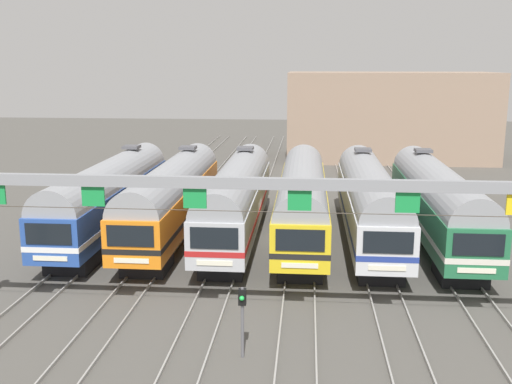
{
  "coord_description": "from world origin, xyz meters",
  "views": [
    {
      "loc": [
        2.26,
        -35.51,
        10.69
      ],
      "look_at": [
        -1.07,
        2.77,
        2.38
      ],
      "focal_mm": 41.92,
      "sensor_mm": 36.0,
      "label": 1
    }
  ],
  "objects_px": {
    "commuter_train_blue": "(110,194)",
    "commuter_train_green": "(437,200)",
    "commuter_train_orange": "(173,195)",
    "commuter_train_yellow": "(302,198)",
    "commuter_train_stainless": "(237,196)",
    "catenary_gantry": "(247,207)",
    "yard_signal_mast": "(242,309)",
    "commuter_train_silver": "(369,199)"
  },
  "relations": [
    {
      "from": "commuter_train_stainless",
      "to": "commuter_train_yellow",
      "type": "relative_size",
      "value": 1.0
    },
    {
      "from": "yard_signal_mast",
      "to": "commuter_train_orange",
      "type": "bearing_deg",
      "value": 111.51
    },
    {
      "from": "commuter_train_yellow",
      "to": "commuter_train_silver",
      "type": "distance_m",
      "value": 4.01
    },
    {
      "from": "commuter_train_silver",
      "to": "catenary_gantry",
      "type": "distance_m",
      "value": 15.01
    },
    {
      "from": "commuter_train_orange",
      "to": "commuter_train_blue",
      "type": "bearing_deg",
      "value": 180.0
    },
    {
      "from": "commuter_train_blue",
      "to": "commuter_train_orange",
      "type": "distance_m",
      "value": 4.01
    },
    {
      "from": "commuter_train_blue",
      "to": "commuter_train_green",
      "type": "relative_size",
      "value": 1.0
    },
    {
      "from": "commuter_train_blue",
      "to": "commuter_train_stainless",
      "type": "height_order",
      "value": "same"
    },
    {
      "from": "commuter_train_blue",
      "to": "commuter_train_silver",
      "type": "xyz_separation_m",
      "value": [
        16.03,
        0.0,
        0.0
      ]
    },
    {
      "from": "commuter_train_orange",
      "to": "commuter_train_silver",
      "type": "height_order",
      "value": "same"
    },
    {
      "from": "commuter_train_green",
      "to": "commuter_train_silver",
      "type": "bearing_deg",
      "value": 180.0
    },
    {
      "from": "commuter_train_orange",
      "to": "yard_signal_mast",
      "type": "height_order",
      "value": "commuter_train_orange"
    },
    {
      "from": "commuter_train_orange",
      "to": "yard_signal_mast",
      "type": "bearing_deg",
      "value": -68.49
    },
    {
      "from": "commuter_train_yellow",
      "to": "commuter_train_green",
      "type": "bearing_deg",
      "value": 0.03
    },
    {
      "from": "commuter_train_yellow",
      "to": "catenary_gantry",
      "type": "bearing_deg",
      "value": -98.44
    },
    {
      "from": "commuter_train_green",
      "to": "yard_signal_mast",
      "type": "bearing_deg",
      "value": -123.29
    },
    {
      "from": "commuter_train_blue",
      "to": "yard_signal_mast",
      "type": "xyz_separation_m",
      "value": [
        10.02,
        -15.25,
        -0.77
      ]
    },
    {
      "from": "commuter_train_green",
      "to": "catenary_gantry",
      "type": "height_order",
      "value": "catenary_gantry"
    },
    {
      "from": "commuter_train_orange",
      "to": "commuter_train_stainless",
      "type": "relative_size",
      "value": 1.0
    },
    {
      "from": "commuter_train_stainless",
      "to": "commuter_train_yellow",
      "type": "height_order",
      "value": "commuter_train_stainless"
    },
    {
      "from": "commuter_train_orange",
      "to": "commuter_train_stainless",
      "type": "bearing_deg",
      "value": 0.0
    },
    {
      "from": "commuter_train_green",
      "to": "commuter_train_orange",
      "type": "bearing_deg",
      "value": 180.0
    },
    {
      "from": "commuter_train_yellow",
      "to": "catenary_gantry",
      "type": "distance_m",
      "value": 13.9
    },
    {
      "from": "commuter_train_orange",
      "to": "catenary_gantry",
      "type": "relative_size",
      "value": 0.71
    },
    {
      "from": "commuter_train_silver",
      "to": "commuter_train_green",
      "type": "distance_m",
      "value": 4.01
    },
    {
      "from": "commuter_train_stainless",
      "to": "commuter_train_green",
      "type": "relative_size",
      "value": 1.0
    },
    {
      "from": "commuter_train_stainless",
      "to": "catenary_gantry",
      "type": "distance_m",
      "value": 13.9
    },
    {
      "from": "commuter_train_blue",
      "to": "commuter_train_green",
      "type": "bearing_deg",
      "value": 0.0
    },
    {
      "from": "commuter_train_blue",
      "to": "yard_signal_mast",
      "type": "relative_size",
      "value": 6.61
    },
    {
      "from": "commuter_train_green",
      "to": "yard_signal_mast",
      "type": "relative_size",
      "value": 6.61
    },
    {
      "from": "commuter_train_stainless",
      "to": "yard_signal_mast",
      "type": "xyz_separation_m",
      "value": [
        2.0,
        -15.25,
        -0.77
      ]
    },
    {
      "from": "commuter_train_yellow",
      "to": "yard_signal_mast",
      "type": "height_order",
      "value": "commuter_train_yellow"
    },
    {
      "from": "commuter_train_stainless",
      "to": "catenary_gantry",
      "type": "height_order",
      "value": "catenary_gantry"
    },
    {
      "from": "yard_signal_mast",
      "to": "catenary_gantry",
      "type": "bearing_deg",
      "value": 90.0
    },
    {
      "from": "commuter_train_orange",
      "to": "commuter_train_silver",
      "type": "xyz_separation_m",
      "value": [
        12.02,
        0.0,
        0.0
      ]
    },
    {
      "from": "commuter_train_orange",
      "to": "commuter_train_green",
      "type": "relative_size",
      "value": 1.0
    },
    {
      "from": "commuter_train_orange",
      "to": "commuter_train_silver",
      "type": "distance_m",
      "value": 12.02
    },
    {
      "from": "commuter_train_blue",
      "to": "commuter_train_stainless",
      "type": "relative_size",
      "value": 1.0
    },
    {
      "from": "yard_signal_mast",
      "to": "commuter_train_silver",
      "type": "bearing_deg",
      "value": 68.49
    },
    {
      "from": "commuter_train_blue",
      "to": "commuter_train_green",
      "type": "distance_m",
      "value": 20.03
    },
    {
      "from": "commuter_train_orange",
      "to": "yard_signal_mast",
      "type": "xyz_separation_m",
      "value": [
        6.01,
        -15.25,
        -0.77
      ]
    },
    {
      "from": "commuter_train_orange",
      "to": "commuter_train_stainless",
      "type": "distance_m",
      "value": 4.01
    }
  ]
}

